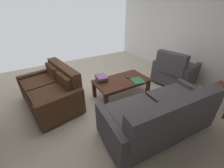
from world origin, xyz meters
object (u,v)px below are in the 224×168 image
(armchair_side, at_px, (174,71))
(loose_magazine, at_px, (138,80))
(book_stack, at_px, (102,78))
(loveseat_near, at_px, (53,90))
(coffee_table, at_px, (122,82))
(tv_remote, at_px, (127,77))
(sofa_main, at_px, (160,115))

(armchair_side, distance_m, loose_magazine, 1.18)
(book_stack, bearing_deg, loveseat_near, -13.04)
(coffee_table, bearing_deg, loose_magazine, 144.71)
(loveseat_near, bearing_deg, loose_magazine, 158.58)
(loveseat_near, relative_size, book_stack, 4.70)
(loose_magazine, bearing_deg, coffee_table, 158.49)
(book_stack, bearing_deg, coffee_table, 150.00)
(book_stack, height_order, tv_remote, book_stack)
(loveseat_near, relative_size, coffee_table, 1.26)
(coffee_table, xyz_separation_m, tv_remote, (-0.19, -0.05, 0.07))
(book_stack, bearing_deg, armchair_side, 167.09)
(coffee_table, relative_size, loose_magazine, 4.04)
(loveseat_near, distance_m, book_stack, 1.03)
(sofa_main, relative_size, loveseat_near, 1.24)
(loveseat_near, height_order, loose_magazine, loveseat_near)
(loveseat_near, relative_size, armchair_side, 1.43)
(loveseat_near, xyz_separation_m, coffee_table, (-1.37, 0.45, 0.01))
(armchair_side, bearing_deg, tv_remote, -11.19)
(armchair_side, xyz_separation_m, loose_magazine, (1.18, -0.00, 0.04))
(sofa_main, xyz_separation_m, tv_remote, (-0.27, -1.25, 0.06))
(loveseat_near, distance_m, tv_remote, 1.62)
(tv_remote, bearing_deg, sofa_main, 77.61)
(coffee_table, height_order, loose_magazine, loose_magazine)
(armchair_side, bearing_deg, loose_magazine, -0.16)
(loveseat_near, bearing_deg, sofa_main, 128.11)
(sofa_main, distance_m, coffee_table, 1.20)
(coffee_table, distance_m, armchair_side, 1.48)
(sofa_main, distance_m, loose_magazine, 1.06)
(armchair_side, xyz_separation_m, tv_remote, (1.28, -0.25, 0.05))
(book_stack, xyz_separation_m, loose_magazine, (-0.66, 0.42, -0.05))
(tv_remote, xyz_separation_m, loose_magazine, (-0.09, 0.25, -0.01))
(sofa_main, relative_size, loose_magazine, 6.30)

